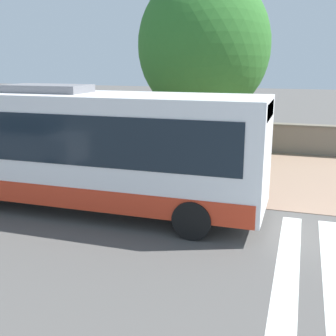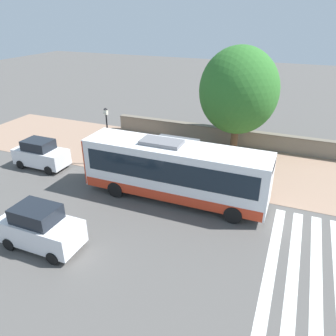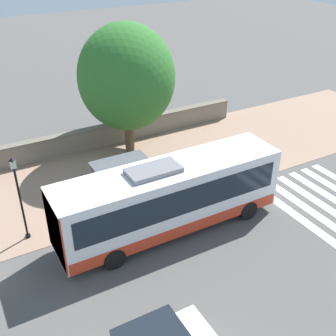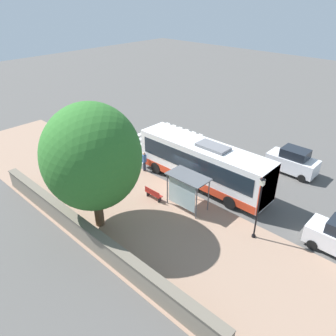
% 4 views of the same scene
% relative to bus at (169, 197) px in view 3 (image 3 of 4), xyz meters
% --- Properties ---
extents(ground_plane, '(120.00, 120.00, 0.00)m').
position_rel_bus_xyz_m(ground_plane, '(-1.57, 0.64, -1.89)').
color(ground_plane, '#514F4C').
rests_on(ground_plane, ground).
extents(sidewalk_plaza, '(9.00, 44.00, 0.02)m').
position_rel_bus_xyz_m(sidewalk_plaza, '(-6.07, 0.64, -1.88)').
color(sidewalk_plaza, '#937560').
rests_on(sidewalk_plaza, ground).
extents(stone_wall, '(0.60, 20.00, 1.42)m').
position_rel_bus_xyz_m(stone_wall, '(-10.12, 0.64, -1.18)').
color(stone_wall, slate).
rests_on(stone_wall, ground).
extents(bus, '(2.66, 11.02, 3.66)m').
position_rel_bus_xyz_m(bus, '(0.00, 0.00, 0.00)').
color(bus, white).
rests_on(bus, ground).
extents(bus_shelter, '(1.62, 2.91, 2.54)m').
position_rel_bus_xyz_m(bus_shelter, '(-3.25, -1.10, 0.19)').
color(bus_shelter, '#515459').
rests_on(bus_shelter, ground).
extents(pedestrian, '(0.34, 0.23, 1.73)m').
position_rel_bus_xyz_m(pedestrian, '(-1.58, 4.90, -0.87)').
color(pedestrian, '#2D3347').
rests_on(pedestrian, ground).
extents(bench, '(0.40, 1.46, 0.88)m').
position_rel_bus_xyz_m(bench, '(-4.07, 1.33, -1.42)').
color(bench, maroon).
rests_on(bench, ground).
extents(street_lamp_near, '(0.28, 0.28, 4.32)m').
position_rel_bus_xyz_m(street_lamp_near, '(-2.73, -6.21, 0.67)').
color(street_lamp_near, black).
rests_on(street_lamp_near, ground).
extents(shade_tree, '(5.92, 5.92, 8.24)m').
position_rel_bus_xyz_m(shade_tree, '(-8.50, 1.82, 3.08)').
color(shade_tree, brown).
rests_on(shade_tree, ground).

